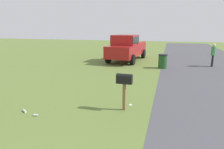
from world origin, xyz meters
name	(u,v)px	position (x,y,z in m)	size (l,w,h in m)	color
mailbox	(124,81)	(5.78, -0.03, 0.98)	(0.22, 0.52, 1.23)	brown
pickup_truck	(127,47)	(15.53, 1.93, 1.10)	(5.50, 2.57, 2.09)	maroon
trash_bin	(163,61)	(13.21, -1.00, 0.47)	(0.59, 0.59, 0.93)	#1E4C1E
pedestrian	(213,54)	(14.72, -4.30, 0.91)	(0.48, 0.30, 1.59)	black
litter_bottle_far_scatter	(25,111)	(4.74, 3.02, 0.04)	(0.07, 0.07, 0.22)	#B2D8BF
litter_can_near_hydrant	(36,115)	(4.58, 2.49, 0.03)	(0.07, 0.07, 0.12)	silver
litter_wrapper_midfield_b	(131,105)	(6.28, -0.16, 0.00)	(0.12, 0.08, 0.01)	silver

